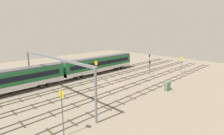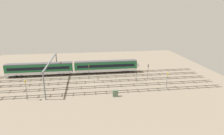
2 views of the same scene
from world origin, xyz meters
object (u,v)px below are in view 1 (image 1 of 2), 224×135
at_px(speed_sign_far_trackside, 62,107).
at_px(relay_cabinet, 168,86).
at_px(signal_light_trackside_approach, 149,60).
at_px(signal_light_trackside_departure, 150,65).
at_px(train, 64,71).
at_px(overhead_gantry, 53,66).
at_px(speed_sign_near_foreground, 182,62).
at_px(speed_sign_mid_trackside, 96,68).

xyz_separation_m(speed_sign_far_trackside, relay_cabinet, (24.15, -1.00, -2.92)).
bearing_deg(signal_light_trackside_approach, signal_light_trackside_departure, -145.79).
distance_m(train, relay_cabinet, 24.63).
distance_m(overhead_gantry, speed_sign_near_foreground, 37.69).
relative_size(speed_sign_near_foreground, signal_light_trackside_approach, 0.96).
distance_m(speed_sign_mid_trackside, signal_light_trackside_approach, 21.27).
relative_size(overhead_gantry, signal_light_trackside_approach, 4.83).
distance_m(train, overhead_gantry, 12.04).
bearing_deg(train, signal_light_trackside_approach, -15.90).
height_order(train, overhead_gantry, overhead_gantry).
distance_m(speed_sign_far_trackside, signal_light_trackside_approach, 40.39).
bearing_deg(speed_sign_mid_trackside, train, 129.27).
bearing_deg(signal_light_trackside_approach, speed_sign_far_trackside, -161.45).
relative_size(train, signal_light_trackside_approach, 10.04).
relative_size(overhead_gantry, signal_light_trackside_departure, 6.00).
bearing_deg(signal_light_trackside_approach, speed_sign_near_foreground, -70.11).
xyz_separation_m(speed_sign_near_foreground, signal_light_trackside_approach, (-3.29, 9.10, 0.13)).
bearing_deg(speed_sign_near_foreground, relay_cabinet, -164.76).
relative_size(speed_sign_mid_trackside, relay_cabinet, 2.86).
height_order(signal_light_trackside_departure, relay_cabinet, signal_light_trackside_departure).
height_order(train, signal_light_trackside_approach, signal_light_trackside_approach).
bearing_deg(speed_sign_far_trackside, speed_sign_near_foreground, 5.15).
bearing_deg(overhead_gantry, signal_light_trackside_departure, -4.43).
relative_size(train, signal_light_trackside_departure, 12.46).
bearing_deg(train, relay_cabinet, -60.30).
relative_size(speed_sign_mid_trackside, speed_sign_far_trackside, 0.91).
bearing_deg(speed_sign_far_trackside, speed_sign_mid_trackside, 39.62).
height_order(overhead_gantry, signal_light_trackside_departure, overhead_gantry).
bearing_deg(signal_light_trackside_approach, speed_sign_mid_trackside, 176.56).
bearing_deg(speed_sign_near_foreground, signal_light_trackside_departure, 147.51).
xyz_separation_m(speed_sign_mid_trackside, relay_cabinet, (7.09, -15.13, -2.70)).
distance_m(speed_sign_far_trackside, signal_light_trackside_departure, 34.25).
bearing_deg(train, overhead_gantry, -128.68).
distance_m(overhead_gantry, speed_sign_mid_trackside, 12.84).
distance_m(train, speed_sign_mid_trackside, 8.10).
relative_size(speed_sign_near_foreground, speed_sign_far_trackside, 0.81).
bearing_deg(speed_sign_mid_trackside, overhead_gantry, -167.51).
xyz_separation_m(train, relay_cabinet, (12.18, -21.35, -1.71)).
distance_m(signal_light_trackside_approach, relay_cabinet, 19.92).
height_order(overhead_gantry, speed_sign_far_trackside, overhead_gantry).
relative_size(overhead_gantry, speed_sign_near_foreground, 5.06).
bearing_deg(speed_sign_far_trackside, signal_light_trackside_approach, 18.55).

